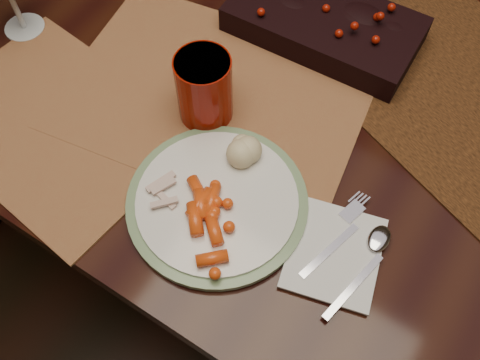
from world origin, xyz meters
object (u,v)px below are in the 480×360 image
Objects in this scene: centerpiece at (325,21)px; napkin at (334,253)px; mashed_potatoes at (232,145)px; red_cup at (204,89)px; dining_table at (308,181)px; turkey_shreds at (161,190)px; dinner_plate at (217,202)px; placemat_main at (214,94)px; baby_carrots at (210,226)px.

centerpiece reaches higher than napkin.
red_cup is at bearing 148.78° from mashed_potatoes.
dining_table is 5.50× the size of centerpiece.
mashed_potatoes is 0.53× the size of napkin.
turkey_shreds is (-0.10, -0.35, 0.40)m from dining_table.
dinner_plate is 0.18m from napkin.
red_cup reaches higher than dining_table.
turkey_shreds is at bearing -95.98° from centerpiece.
dining_table is 0.49m from red_cup.
dining_table is 25.59× the size of turkey_shreds.
turkey_shreds reaches higher than dinner_plate.
dining_table is at bearing -49.70° from centerpiece.
placemat_main is (-0.14, -0.15, 0.38)m from dining_table.
dinner_plate reaches higher than placemat_main.
mashed_potatoes is 0.12m from turkey_shreds.
turkey_shreds is at bearing -78.40° from red_cup.
turkey_shreds reaches higher than placemat_main.
dinner_plate is at bearing -50.45° from red_cup.
placemat_main is at bearing 136.67° from mashed_potatoes.
placemat_main is 0.33m from napkin.
baby_carrots is (-0.01, -0.36, 0.40)m from dining_table.
placemat_main is 4.13× the size of red_cup.
placemat_main is 0.21m from turkey_shreds.
centerpiece reaches higher than baby_carrots.
dinner_plate is (-0.03, -0.32, 0.39)m from dining_table.
red_cup reaches higher than mashed_potatoes.
mashed_potatoes reaches higher than napkin.
turkey_shreds is 0.49× the size of napkin.
centerpiece is 4.65× the size of turkey_shreds.
mashed_potatoes is (-0.02, 0.08, 0.03)m from dinner_plate.
red_cup is at bearing -106.96° from centerpiece.
centerpiece reaches higher than placemat_main.
centerpiece is 1.23× the size of dinner_plate.
dining_table is at bearing 54.41° from red_cup.
dining_table is at bearing 77.95° from mashed_potatoes.
turkey_shreds is 0.17m from red_cup.
placemat_main is at bearing 105.71° from red_cup.
placemat_main is at bearing -134.17° from dining_table.
dining_table is 6.77× the size of dinner_plate.
centerpiece is at bearing 91.10° from mashed_potatoes.
dinner_plate is 2.38× the size of baby_carrots.
mashed_potatoes reaches higher than turkey_shreds.
mashed_potatoes reaches higher than dinner_plate.
placemat_main is 0.07m from red_cup.
red_cup is (-0.13, -0.19, 0.44)m from dining_table.
mashed_potatoes is at bearing -52.16° from placemat_main.
napkin is (0.21, -0.36, -0.03)m from centerpiece.
dining_table is 12.45× the size of napkin.
napkin reaches higher than dining_table.
placemat_main is at bearing 125.07° from dinner_plate.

